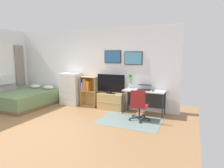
{
  "coord_description": "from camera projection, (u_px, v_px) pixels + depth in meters",
  "views": [
    {
      "loc": [
        3.39,
        -3.54,
        1.79
      ],
      "look_at": [
        1.23,
        1.5,
        0.96
      ],
      "focal_mm": 30.83,
      "sensor_mm": 36.0,
      "label": 1
    }
  ],
  "objects": [
    {
      "name": "desk",
      "position": [
        145.0,
        94.0,
        5.89
      ],
      "size": [
        1.24,
        0.56,
        0.74
      ],
      "color": "silver",
      "rests_on": "ground_plane"
    },
    {
      "name": "computer_mouse",
      "position": [
        153.0,
        91.0,
        5.63
      ],
      "size": [
        0.06,
        0.1,
        0.03
      ],
      "primitive_type": "ellipsoid",
      "color": "#262628",
      "rests_on": "desk"
    },
    {
      "name": "tv_stand",
      "position": [
        111.0,
        101.0,
        6.39
      ],
      "size": [
        0.87,
        0.41,
        0.54
      ],
      "color": "tan",
      "rests_on": "ground_plane"
    },
    {
      "name": "wine_glass",
      "position": [
        133.0,
        85.0,
        5.85
      ],
      "size": [
        0.07,
        0.07,
        0.18
      ],
      "color": "silver",
      "rests_on": "desk"
    },
    {
      "name": "office_chair",
      "position": [
        139.0,
        105.0,
        5.22
      ],
      "size": [
        0.56,
        0.58,
        0.86
      ],
      "rotation": [
        0.0,
        0.0,
        0.03
      ],
      "color": "#232326",
      "rests_on": "ground_plane"
    },
    {
      "name": "ground_plane",
      "position": [
        43.0,
        127.0,
        4.81
      ],
      "size": [
        7.2,
        7.2,
        0.0
      ],
      "primitive_type": "plane",
      "color": "#936B44"
    },
    {
      "name": "wall_back_with_posters",
      "position": [
        91.0,
        67.0,
        6.81
      ],
      "size": [
        6.12,
        0.09,
        2.7
      ],
      "color": "white",
      "rests_on": "ground_plane"
    },
    {
      "name": "bamboo_vase",
      "position": [
        130.0,
        81.0,
        6.15
      ],
      "size": [
        0.11,
        0.1,
        0.46
      ],
      "color": "silver",
      "rests_on": "desk"
    },
    {
      "name": "area_rug",
      "position": [
        129.0,
        121.0,
        5.28
      ],
      "size": [
        1.7,
        1.2,
        0.01
      ],
      "primitive_type": "cube",
      "color": "slate",
      "rests_on": "ground_plane"
    },
    {
      "name": "television",
      "position": [
        111.0,
        84.0,
        6.28
      ],
      "size": [
        0.96,
        0.16,
        0.63
      ],
      "color": "black",
      "rests_on": "tv_stand"
    },
    {
      "name": "laptop",
      "position": [
        144.0,
        88.0,
        5.86
      ],
      "size": [
        0.41,
        0.44,
        0.17
      ],
      "rotation": [
        0.0,
        0.0,
        0.04
      ],
      "color": "black",
      "rests_on": "desk"
    },
    {
      "name": "dresser",
      "position": [
        71.0,
        89.0,
        6.95
      ],
      "size": [
        0.71,
        0.46,
        1.15
      ],
      "color": "silver",
      "rests_on": "ground_plane"
    },
    {
      "name": "bookshelf",
      "position": [
        88.0,
        89.0,
        6.73
      ],
      "size": [
        0.58,
        0.3,
        1.05
      ],
      "color": "tan",
      "rests_on": "ground_plane"
    },
    {
      "name": "bed",
      "position": [
        27.0,
        99.0,
        6.78
      ],
      "size": [
        1.48,
        2.02,
        0.65
      ],
      "rotation": [
        0.0,
        0.0,
        -0.01
      ],
      "color": "brown",
      "rests_on": "ground_plane"
    }
  ]
}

